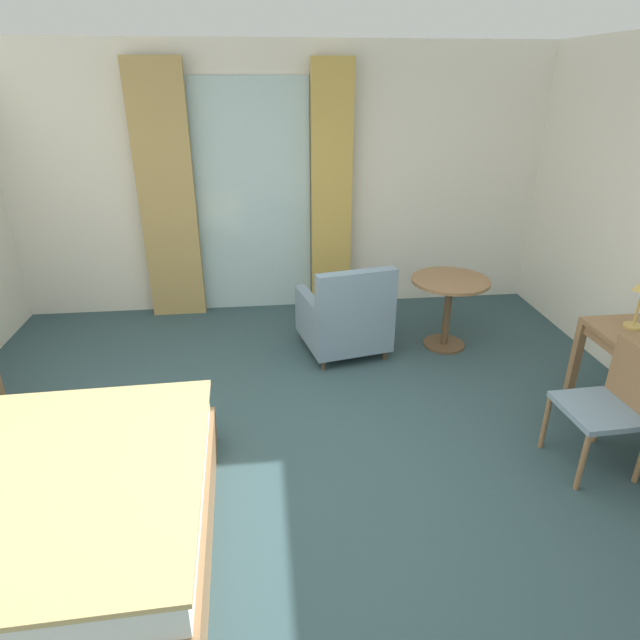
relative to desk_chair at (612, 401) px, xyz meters
The scene contains 8 objects.
ground 2.04m from the desk_chair, behind, with size 6.29×6.48×0.10m, color #334C51.
wall_back 3.78m from the desk_chair, 122.36° to the left, with size 5.89×0.12×2.75m, color white.
balcony_glass_door 3.87m from the desk_chair, 127.33° to the left, with size 1.26×0.02×2.42m, color silver.
curtain_panel_left 4.37m from the desk_chair, 137.18° to the left, with size 0.57×0.10×2.59m, color tan.
curtain_panel_right 3.36m from the desk_chair, 116.48° to the left, with size 0.43×0.10×2.59m, color tan.
desk_chair is the anchor object (origin of this frame).
armchair_by_window 2.32m from the desk_chair, 129.34° to the left, with size 0.86×0.89×0.90m.
round_cafe_table 1.88m from the desk_chair, 104.62° to the left, with size 0.73×0.73×0.69m.
Camera 1 is at (-0.24, -2.79, 2.40)m, focal length 29.72 mm.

